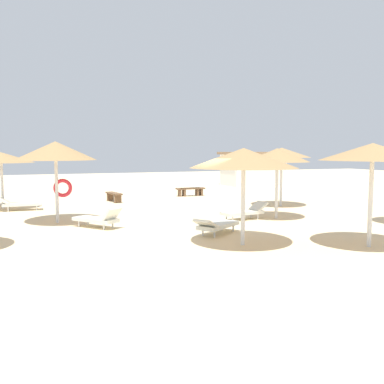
{
  "coord_description": "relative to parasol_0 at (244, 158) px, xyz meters",
  "views": [
    {
      "loc": [
        -5.69,
        -11.55,
        2.71
      ],
      "look_at": [
        0.0,
        3.0,
        1.2
      ],
      "focal_mm": 40.17,
      "sensor_mm": 36.0,
      "label": 1
    }
  ],
  "objects": [
    {
      "name": "lounger_4",
      "position": [
        2.28,
        4.06,
        -2.18
      ],
      "size": [
        1.97,
        0.88,
        0.67
      ],
      "color": "silver",
      "rests_on": "ground"
    },
    {
      "name": "lounger_0",
      "position": [
        -0.06,
        1.71,
        -2.19
      ],
      "size": [
        1.95,
        1.6,
        0.61
      ],
      "color": "silver",
      "rests_on": "ground"
    },
    {
      "name": "parasol_6",
      "position": [
        3.21,
        -1.52,
        0.17
      ],
      "size": [
        2.9,
        2.9,
        2.92
      ],
      "color": "silver",
      "rests_on": "ground"
    },
    {
      "name": "bench_2",
      "position": [
        -1.41,
        11.77,
        -2.15
      ],
      "size": [
        0.65,
        1.55,
        0.49
      ],
      "color": "brown",
      "rests_on": "ground"
    },
    {
      "name": "parasol_2",
      "position": [
        -6.79,
        11.18,
        -0.11
      ],
      "size": [
        3.02,
        3.02,
        2.64
      ],
      "color": "silver",
      "rests_on": "ground"
    },
    {
      "name": "bench_0",
      "position": [
        3.31,
        13.08,
        -2.15
      ],
      "size": [
        1.51,
        0.44,
        0.49
      ],
      "color": "brown",
      "rests_on": "ground"
    },
    {
      "name": "beach_cabana",
      "position": [
        10.87,
        18.71,
        -1.17
      ],
      "size": [
        4.74,
        3.22,
        2.61
      ],
      "color": "white",
      "rests_on": "ground"
    },
    {
      "name": "parasol_0",
      "position": [
        0.0,
        0.0,
        0.0
      ],
      "size": [
        3.08,
        3.08,
        2.79
      ],
      "color": "silver",
      "rests_on": "ground"
    },
    {
      "name": "parasol_1",
      "position": [
        -4.68,
        5.98,
        0.19
      ],
      "size": [
        3.01,
        3.01,
        3.05
      ],
      "color": "silver",
      "rests_on": "ground"
    },
    {
      "name": "bench_1",
      "position": [
        3.57,
        13.03,
        -2.15
      ],
      "size": [
        1.5,
        0.4,
        0.49
      ],
      "color": "brown",
      "rests_on": "ground"
    },
    {
      "name": "lounger_2",
      "position": [
        -6.06,
        10.05,
        -2.18
      ],
      "size": [
        1.91,
        0.66,
        0.66
      ],
      "color": "silver",
      "rests_on": "ground"
    },
    {
      "name": "parasol_7",
      "position": [
        5.88,
        7.08,
        0.11
      ],
      "size": [
        2.79,
        2.79,
        2.85
      ],
      "color": "silver",
      "rests_on": "ground"
    },
    {
      "name": "ground_plane",
      "position": [
        -0.1,
        0.76,
        -2.5
      ],
      "size": [
        80.0,
        80.0,
        0.0
      ],
      "primitive_type": "plane",
      "color": "beige"
    },
    {
      "name": "parasol_4",
      "position": [
        3.57,
        3.85,
        0.02
      ],
      "size": [
        2.56,
        2.56,
        2.8
      ],
      "color": "silver",
      "rests_on": "ground"
    },
    {
      "name": "lounger_1",
      "position": [
        -3.42,
        4.32,
        -2.17
      ],
      "size": [
        1.63,
        1.87,
        0.79
      ],
      "color": "silver",
      "rests_on": "ground"
    }
  ]
}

